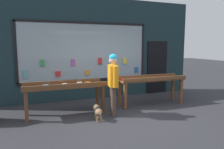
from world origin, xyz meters
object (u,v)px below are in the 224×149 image
Objects in this scene: display_table_left at (65,88)px; small_dog at (98,111)px; display_table_right at (151,82)px; person_browsing at (113,80)px.

small_dog is (0.70, -0.81, -0.49)m from display_table_left.
display_table_left is 1.00× the size of display_table_right.
display_table_left is 2.82m from display_table_right.
small_dog is at bearing -49.45° from display_table_left.
display_table_left is 1.39m from person_browsing.
display_table_left is 1.33× the size of person_browsing.
person_browsing is at bearing -27.77° from display_table_left.
person_browsing is (-1.62, -0.63, 0.26)m from display_table_right.
small_dog is (-0.51, -0.18, -0.77)m from person_browsing.
display_table_left reaches higher than small_dog.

